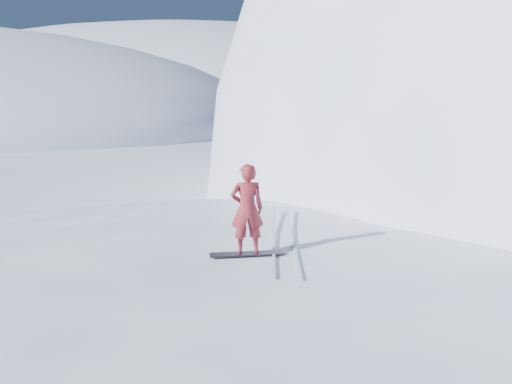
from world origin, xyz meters
TOP-DOWN VIEW (x-y plane):
  - near_ridge at (1.00, 3.00)m, footprint 36.00×28.00m
  - far_ridge_c at (-40.00, 110.00)m, footprint 140.00×90.00m
  - snowboard at (-1.85, 3.15)m, footprint 1.54×0.75m
  - snowboarder at (-1.85, 3.15)m, footprint 0.77×0.63m
  - board_tracks at (-1.33, 4.77)m, footprint 1.42×5.95m

SIDE VIEW (x-z plane):
  - near_ridge at x=1.00m, z-range -2.40..2.40m
  - far_ridge_c at x=-40.00m, z-range -18.00..18.00m
  - snowboard at x=-1.85m, z-range 2.40..2.43m
  - board_tracks at x=-1.33m, z-range 2.40..2.44m
  - snowboarder at x=-1.85m, z-range 2.43..4.26m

